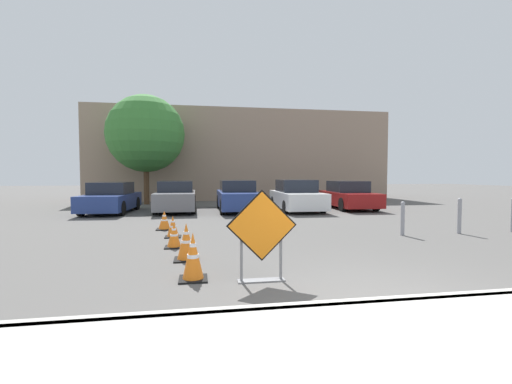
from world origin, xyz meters
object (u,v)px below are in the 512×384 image
Objects in this scene: traffic_cone_third at (174,236)px; parked_car_fifth at (348,196)px; road_closed_sign at (262,233)px; traffic_cone_fourth at (173,227)px; traffic_cone_second at (186,242)px; traffic_cone_nearest at (193,257)px; parked_car_third at (237,197)px; bollard_second at (459,215)px; traffic_cone_fifth at (164,220)px; parked_car_second at (176,197)px; parked_car_fourth at (296,196)px; bollard_nearest at (403,218)px; parked_car_nearest at (111,199)px.

parked_car_fifth is (8.25, 8.42, 0.38)m from traffic_cone_third.
road_closed_sign is 2.50× the size of traffic_cone_fourth.
traffic_cone_second reaches higher than traffic_cone_third.
parked_car_third reaches higher than traffic_cone_nearest.
traffic_cone_fifth is at bearing 165.58° from bollard_second.
bollard_second is (7.67, 3.23, 0.17)m from traffic_cone_nearest.
parked_car_fourth is (5.83, -0.56, 0.01)m from parked_car_second.
road_closed_sign reaches higher than parked_car_fifth.
bollard_second is (5.74, -7.52, -0.14)m from parked_car_third.
traffic_cone_third is 0.61× the size of bollard_nearest.
road_closed_sign reaches higher than bollard_nearest.
parked_car_fourth is at bearing 61.59° from traffic_cone_second.
parked_car_fifth reaches higher than traffic_cone_fifth.
traffic_cone_fifth is 7.19m from bollard_nearest.
bollard_nearest is (6.83, -7.93, -0.16)m from parked_car_second.
parked_car_fifth reaches higher than bollard_nearest.
parked_car_fifth is at bearing 54.94° from traffic_cone_nearest.
traffic_cone_fifth is (-0.99, 5.46, -0.09)m from traffic_cone_nearest.
parked_car_third is (2.55, 6.71, 0.41)m from traffic_cone_fourth.
road_closed_sign reaches higher than traffic_cone_second.
bollard_nearest is at bearing 17.32° from traffic_cone_second.
traffic_cone_third is 0.99× the size of traffic_cone_fifth.
road_closed_sign is 1.90× the size of traffic_cone_nearest.
bollard_second is (8.16, 0.60, 0.27)m from traffic_cone_third.
road_closed_sign reaches higher than traffic_cone_third.
traffic_cone_fifth is 0.61× the size of bollard_nearest.
parked_car_nearest is at bearing 3.48° from parked_car_fifth.
traffic_cone_second is 9.84m from parked_car_second.
bollard_nearest is at bearing 28.96° from traffic_cone_nearest.
parked_car_third reaches higher than parked_car_nearest.
traffic_cone_third is 0.13× the size of parked_car_fifth.
parked_car_nearest is (-3.89, 10.91, 0.27)m from traffic_cone_nearest.
traffic_cone_nearest is 1.04× the size of traffic_cone_second.
parked_car_nearest is (-3.40, 8.28, 0.36)m from traffic_cone_third.
parked_car_fourth is 4.72× the size of bollard_nearest.
parked_car_second is 5.85m from parked_car_fourth.
bollard_second is (8.29, -0.80, 0.27)m from traffic_cone_fourth.
parked_car_second is at bearing 89.95° from traffic_cone_fifth.
traffic_cone_third is 1.41m from traffic_cone_fourth.
parked_car_third is (5.82, -0.16, 0.04)m from parked_car_nearest.
traffic_cone_third is 6.37m from bollard_nearest.
parked_car_fifth reaches higher than traffic_cone_third.
road_closed_sign is at bearing 62.37° from parked_car_fifth.
traffic_cone_second is 0.16× the size of parked_car_fourth.
road_closed_sign reaches higher than traffic_cone_nearest.
parked_car_nearest reaches higher than traffic_cone_fourth.
bollard_second is at bearing 112.56° from parked_car_fourth.
traffic_cone_fourth is at bearing 119.32° from parked_car_nearest.
parked_car_second is at bearing -7.66° from parked_car_third.
parked_car_fifth is at bearing 39.95° from traffic_cone_fourth.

